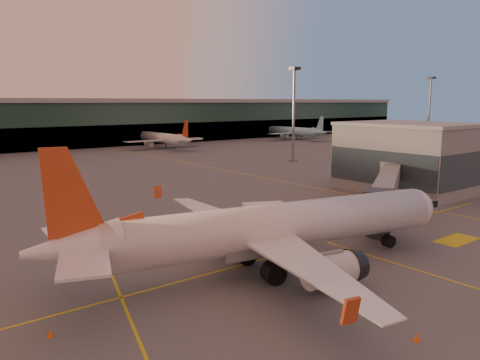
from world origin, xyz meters
TOP-DOWN VIEW (x-y plane):
  - ground at (0.00, 0.00)m, footprint 600.00×600.00m
  - taxi_markings at (-7.32, 44.49)m, footprint 100.12×173.00m
  - terminal at (0.00, 141.79)m, footprint 400.00×20.00m
  - gate_building at (41.93, 17.93)m, footprint 18.40×22.40m
  - mast_east_near at (55.00, 62.00)m, footprint 2.40×2.40m
  - mast_east_far at (130.00, 66.00)m, footprint 2.40×2.40m
  - main_airplane at (-6.77, 2.04)m, footprint 42.58×38.71m
  - jet_bridge at (23.01, 9.33)m, footprint 28.78×19.04m
  - catering_truck at (1.31, 11.92)m, footprint 5.59×4.13m
  - gpu_cart at (21.72, 3.96)m, footprint 2.01×1.30m
  - pushback_tug at (21.79, 9.16)m, footprint 3.15×2.00m
  - cone_nose at (12.92, 1.94)m, footprint 0.45×0.45m
  - cone_tail at (-27.44, 1.67)m, footprint 0.44×0.44m
  - cone_wing_right at (-7.59, -14.48)m, footprint 0.47×0.47m
  - cone_wing_left at (-6.67, 18.53)m, footprint 0.44×0.44m

SIDE VIEW (x-z plane):
  - ground at x=0.00m, z-range 0.00..0.00m
  - taxi_markings at x=-7.32m, z-range 0.00..0.01m
  - cone_tail at x=-27.44m, z-range -0.01..0.55m
  - cone_wing_left at x=-6.67m, z-range -0.01..0.56m
  - cone_nose at x=12.92m, z-range -0.01..0.56m
  - cone_wing_right at x=-7.59m, z-range -0.01..0.58m
  - gpu_cart at x=21.72m, z-range -0.01..1.11m
  - pushback_tug at x=21.79m, z-range -0.14..1.38m
  - catering_truck at x=1.31m, z-range 0.27..4.26m
  - main_airplane at x=-6.77m, z-range -2.27..10.68m
  - jet_bridge at x=23.01m, z-range 1.32..7.57m
  - gate_building at x=41.93m, z-range -0.01..12.59m
  - terminal at x=0.00m, z-range -0.04..17.56m
  - mast_east_near at x=55.00m, z-range 2.06..27.66m
  - mast_east_far at x=130.00m, z-range 2.06..27.66m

